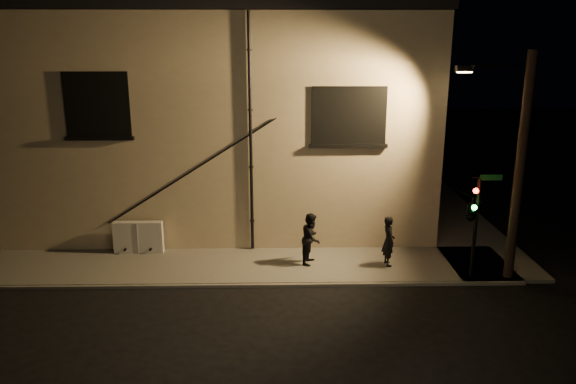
{
  "coord_description": "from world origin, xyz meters",
  "views": [
    {
      "loc": [
        -0.92,
        -16.32,
        7.65
      ],
      "look_at": [
        -0.53,
        1.8,
        2.59
      ],
      "focal_mm": 35.0,
      "sensor_mm": 36.0,
      "label": 1
    }
  ],
  "objects_px": {
    "utility_cabinet": "(138,237)",
    "traffic_signal": "(472,210)",
    "streetlamp_pole": "(517,164)",
    "pedestrian_b": "(311,238)",
    "pedestrian_a": "(389,241)"
  },
  "relations": [
    {
      "from": "traffic_signal",
      "to": "pedestrian_a",
      "type": "bearing_deg",
      "value": 156.23
    },
    {
      "from": "pedestrian_b",
      "to": "streetlamp_pole",
      "type": "xyz_separation_m",
      "value": [
        6.22,
        -1.23,
        2.85
      ]
    },
    {
      "from": "utility_cabinet",
      "to": "streetlamp_pole",
      "type": "xyz_separation_m",
      "value": [
        12.36,
        -2.32,
        3.16
      ]
    },
    {
      "from": "utility_cabinet",
      "to": "streetlamp_pole",
      "type": "height_order",
      "value": "streetlamp_pole"
    },
    {
      "from": "traffic_signal",
      "to": "pedestrian_b",
      "type": "bearing_deg",
      "value": 165.3
    },
    {
      "from": "utility_cabinet",
      "to": "traffic_signal",
      "type": "height_order",
      "value": "traffic_signal"
    },
    {
      "from": "pedestrian_a",
      "to": "pedestrian_b",
      "type": "bearing_deg",
      "value": 77.69
    },
    {
      "from": "pedestrian_a",
      "to": "utility_cabinet",
      "type": "bearing_deg",
      "value": 74.63
    },
    {
      "from": "utility_cabinet",
      "to": "traffic_signal",
      "type": "xyz_separation_m",
      "value": [
        11.09,
        -2.39,
        1.69
      ]
    },
    {
      "from": "pedestrian_a",
      "to": "traffic_signal",
      "type": "distance_m",
      "value": 2.93
    },
    {
      "from": "utility_cabinet",
      "to": "streetlamp_pole",
      "type": "distance_m",
      "value": 12.97
    },
    {
      "from": "utility_cabinet",
      "to": "pedestrian_b",
      "type": "relative_size",
      "value": 0.99
    },
    {
      "from": "pedestrian_a",
      "to": "pedestrian_b",
      "type": "height_order",
      "value": "pedestrian_b"
    },
    {
      "from": "utility_cabinet",
      "to": "pedestrian_a",
      "type": "xyz_separation_m",
      "value": [
        8.73,
        -1.35,
        0.29
      ]
    },
    {
      "from": "utility_cabinet",
      "to": "pedestrian_b",
      "type": "height_order",
      "value": "pedestrian_b"
    }
  ]
}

